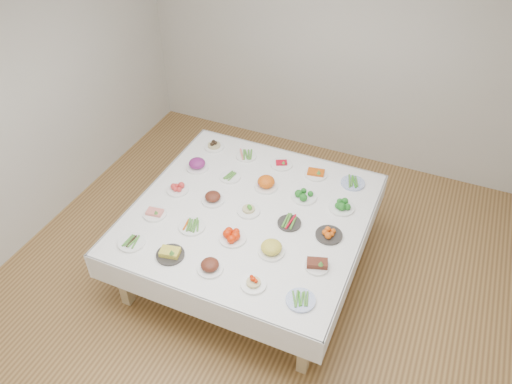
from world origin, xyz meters
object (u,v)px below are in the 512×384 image
at_px(dish_24, 353,182).
at_px(dish_12, 249,209).
at_px(display_table, 250,217).
at_px(dish_0, 132,242).

bearing_deg(dish_24, dish_12, -134.72).
height_order(display_table, dish_0, dish_0).
xyz_separation_m(display_table, dish_12, (-0.01, -0.00, 0.11)).
height_order(display_table, dish_12, dish_12).
distance_m(dish_0, dish_24, 2.22).
distance_m(display_table, dish_24, 1.11).
xyz_separation_m(display_table, dish_24, (0.78, 0.79, 0.09)).
distance_m(dish_0, dish_12, 1.10).
distance_m(display_table, dish_12, 0.11).
height_order(dish_0, dish_12, dish_12).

